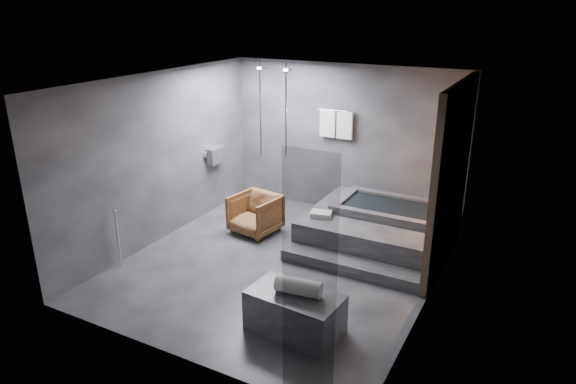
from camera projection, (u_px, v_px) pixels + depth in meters
The scene contains 7 objects.
room at pixel (312, 156), 7.38m from camera, with size 5.00×5.04×2.82m.
tub_deck at pixel (377, 228), 8.61m from camera, with size 2.20×2.00×0.50m, color #2E2E30.
tub_step at pixel (350, 266), 7.69m from camera, with size 2.20×0.36×0.18m, color #2E2E30.
concrete_bench at pixel (295, 312), 6.26m from camera, with size 1.14×0.63×0.51m, color #2F2F31.
driftwood_chair at pixel (255, 214), 8.93m from camera, with size 0.74×0.76×0.69m, color #412410.
rolled_towel at pixel (298, 287), 6.13m from camera, with size 0.20×0.20×0.56m, color white.
deck_towel at pixel (321, 214), 8.40m from camera, with size 0.33×0.24×0.09m, color silver.
Camera 1 is at (3.42, -6.20, 3.80)m, focal length 32.00 mm.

